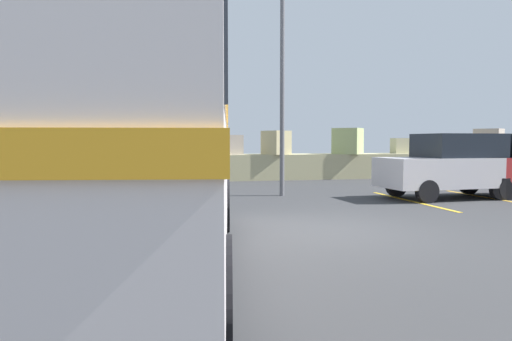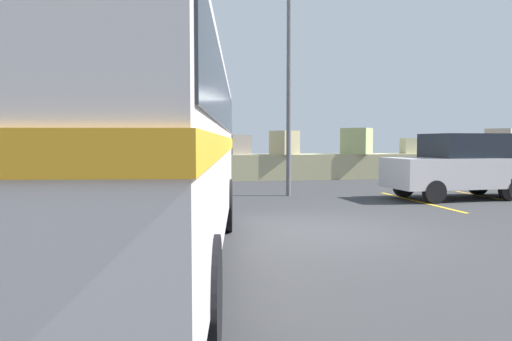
{
  "view_description": "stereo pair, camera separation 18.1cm",
  "coord_description": "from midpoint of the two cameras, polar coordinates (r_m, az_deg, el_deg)",
  "views": [
    {
      "loc": [
        -3.03,
        -8.45,
        1.68
      ],
      "look_at": [
        -1.59,
        -1.65,
        1.25
      ],
      "focal_mm": 33.67,
      "sensor_mm": 36.0,
      "label": 1
    },
    {
      "loc": [
        -2.85,
        -8.48,
        1.68
      ],
      "look_at": [
        -1.59,
        -1.65,
        1.25
      ],
      "focal_mm": 33.67,
      "sensor_mm": 36.0,
      "label": 2
    }
  ],
  "objects": [
    {
      "name": "ground",
      "position": [
        9.11,
        7.11,
        -7.02
      ],
      "size": [
        32.0,
        26.0,
        0.02
      ],
      "color": "#313234"
    },
    {
      "name": "breakwater",
      "position": [
        20.49,
        -3.83,
        0.76
      ],
      "size": [
        31.36,
        2.24,
        2.26
      ],
      "color": "tan",
      "rests_on": "ground"
    },
    {
      "name": "vintage_coach",
      "position": [
        6.26,
        -15.51,
        6.84
      ],
      "size": [
        3.69,
        8.85,
        3.7
      ],
      "rotation": [
        0.0,
        0.0,
        -0.15
      ],
      "color": "black",
      "rests_on": "ground"
    },
    {
      "name": "parked_car_nearest",
      "position": [
        14.91,
        21.97,
        0.58
      ],
      "size": [
        4.18,
        1.9,
        1.86
      ],
      "rotation": [
        0.0,
        0.0,
        1.62
      ],
      "color": "black",
      "rests_on": "ground"
    },
    {
      "name": "lamp_post",
      "position": [
        14.6,
        2.45,
        12.59
      ],
      "size": [
        1.07,
        0.37,
        7.12
      ],
      "color": "#5B5B60",
      "rests_on": "ground"
    }
  ]
}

